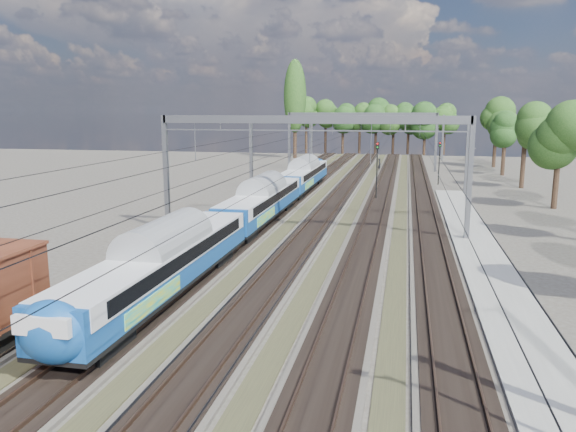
% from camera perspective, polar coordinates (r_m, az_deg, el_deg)
% --- Properties ---
extents(track_bed, '(21.00, 130.00, 0.34)m').
position_cam_1_polar(track_bed, '(57.44, 4.69, 1.38)').
color(track_bed, '#47423A').
rests_on(track_bed, ground).
extents(platform, '(3.00, 70.00, 0.30)m').
position_cam_1_polar(platform, '(32.97, 20.18, -6.24)').
color(platform, gray).
rests_on(platform, ground).
extents(catenary, '(25.65, 130.00, 9.00)m').
position_cam_1_polar(catenary, '(64.35, 5.94, 8.00)').
color(catenary, slate).
rests_on(catenary, ground).
extents(tree_belt, '(40.43, 99.64, 11.78)m').
position_cam_1_polar(tree_belt, '(105.32, 11.99, 9.88)').
color(tree_belt, black).
rests_on(tree_belt, ground).
extents(poplar, '(4.40, 4.40, 19.04)m').
position_cam_1_polar(poplar, '(111.37, 0.72, 12.01)').
color(poplar, black).
rests_on(poplar, ground).
extents(emu_train, '(2.76, 58.39, 4.03)m').
position_cam_1_polar(emu_train, '(46.21, -2.71, 1.97)').
color(emu_train, black).
rests_on(emu_train, ground).
extents(worker, '(0.58, 0.79, 1.99)m').
position_cam_1_polar(worker, '(88.67, 9.28, 5.15)').
color(worker, black).
rests_on(worker, ground).
extents(signal_near, '(0.39, 0.35, 6.09)m').
position_cam_1_polar(signal_near, '(59.91, 9.03, 5.29)').
color(signal_near, black).
rests_on(signal_near, ground).
extents(signal_far, '(0.36, 0.32, 5.45)m').
position_cam_1_polar(signal_far, '(73.91, 15.13, 5.74)').
color(signal_far, black).
rests_on(signal_far, ground).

